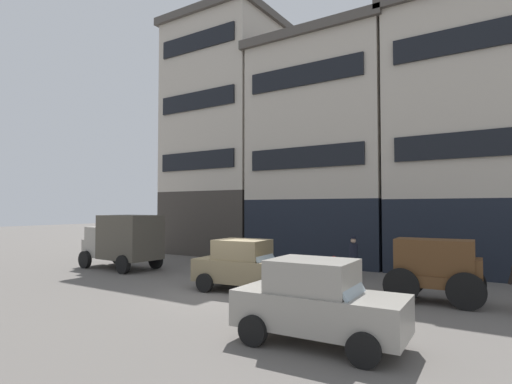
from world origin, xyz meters
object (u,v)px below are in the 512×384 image
at_px(delivery_truck_near, 123,240).
at_px(fire_hydrant_curbside, 334,265).
at_px(cargo_wagon, 436,266).
at_px(sedan_light, 318,302).
at_px(sedan_dark, 245,265).
at_px(pedestrian_officer, 353,255).

relative_size(delivery_truck_near, fire_hydrant_curbside, 5.31).
bearing_deg(cargo_wagon, sedan_light, -104.96).
distance_m(delivery_truck_near, sedan_dark, 8.15).
height_order(delivery_truck_near, sedan_dark, delivery_truck_near).
relative_size(pedestrian_officer, fire_hydrant_curbside, 2.16).
bearing_deg(fire_hydrant_curbside, delivery_truck_near, -156.77).
relative_size(sedan_dark, pedestrian_officer, 2.14).
bearing_deg(sedan_light, sedan_dark, 140.32).
height_order(sedan_dark, fire_hydrant_curbside, sedan_dark).
height_order(delivery_truck_near, pedestrian_officer, delivery_truck_near).
xyz_separation_m(cargo_wagon, pedestrian_officer, (-3.65, 2.68, -0.17)).
xyz_separation_m(delivery_truck_near, sedan_dark, (8.06, -1.09, -0.51)).
height_order(cargo_wagon, pedestrian_officer, cargo_wagon).
height_order(delivery_truck_near, fire_hydrant_curbside, delivery_truck_near).
xyz_separation_m(cargo_wagon, sedan_dark, (-6.06, -1.83, -0.23)).
xyz_separation_m(cargo_wagon, delivery_truck_near, (-14.12, -0.75, 0.28)).
height_order(sedan_dark, sedan_light, same).
xyz_separation_m(delivery_truck_near, sedan_light, (12.62, -4.87, -0.51)).
relative_size(cargo_wagon, pedestrian_officer, 1.67).
bearing_deg(delivery_truck_near, sedan_light, -21.10).
bearing_deg(cargo_wagon, fire_hydrant_curbside, 145.54).
bearing_deg(sedan_dark, fire_hydrant_curbside, 75.73).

